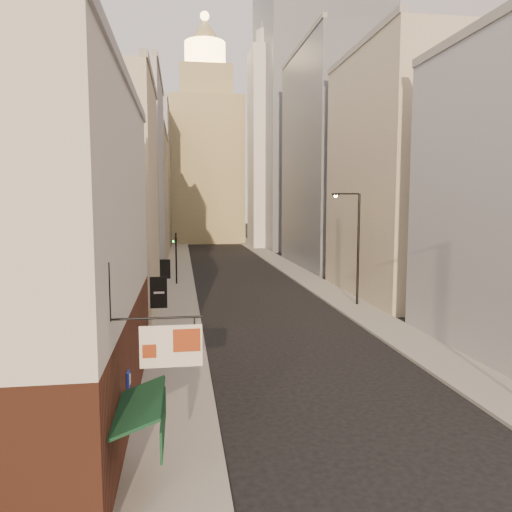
% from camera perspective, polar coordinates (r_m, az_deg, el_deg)
% --- Properties ---
extents(sidewalk_left, '(3.00, 140.00, 0.15)m').
position_cam_1_polar(sidewalk_left, '(65.15, -8.76, -0.81)').
color(sidewalk_left, gray).
rests_on(sidewalk_left, ground).
extents(sidewalk_right, '(3.00, 140.00, 0.15)m').
position_cam_1_polar(sidewalk_right, '(66.38, 2.53, -0.62)').
color(sidewalk_right, gray).
rests_on(sidewalk_right, ground).
extents(near_building_left, '(8.30, 23.04, 12.30)m').
position_cam_1_polar(near_building_left, '(19.38, -22.83, 0.27)').
color(near_building_left, '#542A1C').
rests_on(near_building_left, ground).
extents(left_bldg_beige, '(8.00, 12.00, 16.00)m').
position_cam_1_polar(left_bldg_beige, '(36.16, -17.90, 6.08)').
color(left_bldg_beige, tan).
rests_on(left_bldg_beige, ground).
extents(left_bldg_grey, '(8.00, 16.00, 20.00)m').
position_cam_1_polar(left_bldg_grey, '(52.06, -15.11, 8.28)').
color(left_bldg_grey, '#99999F').
rests_on(left_bldg_grey, ground).
extents(left_bldg_tan, '(8.00, 18.00, 17.00)m').
position_cam_1_polar(left_bldg_tan, '(69.93, -13.41, 6.48)').
color(left_bldg_tan, '#968963').
rests_on(left_bldg_tan, ground).
extents(left_bldg_wingrid, '(8.00, 20.00, 24.00)m').
position_cam_1_polar(left_bldg_wingrid, '(89.97, -12.39, 8.61)').
color(left_bldg_wingrid, gray).
rests_on(left_bldg_wingrid, ground).
extents(right_bldg_beige, '(8.00, 16.00, 20.00)m').
position_cam_1_polar(right_bldg_beige, '(43.72, 16.24, 8.71)').
color(right_bldg_beige, tan).
rests_on(right_bldg_beige, ground).
extents(right_bldg_wingrid, '(8.00, 20.00, 26.00)m').
position_cam_1_polar(right_bldg_wingrid, '(62.62, 8.52, 10.77)').
color(right_bldg_wingrid, gray).
rests_on(right_bldg_wingrid, ground).
extents(highrise, '(21.00, 23.00, 51.20)m').
position_cam_1_polar(highrise, '(92.70, 7.05, 17.14)').
color(highrise, gray).
rests_on(highrise, ground).
extents(clock_tower, '(14.00, 14.00, 44.90)m').
position_cam_1_polar(clock_tower, '(102.29, -5.72, 11.57)').
color(clock_tower, '#968963').
rests_on(clock_tower, ground).
extents(white_tower, '(8.00, 8.00, 41.50)m').
position_cam_1_polar(white_tower, '(89.82, 1.94, 12.98)').
color(white_tower, silver).
rests_on(white_tower, ground).
extents(streetlamp_mid, '(2.24, 0.41, 8.55)m').
position_cam_1_polar(streetlamp_mid, '(38.14, 11.32, 1.55)').
color(streetlamp_mid, black).
rests_on(streetlamp_mid, ground).
extents(traffic_light_left, '(0.61, 0.57, 5.00)m').
position_cam_1_polar(traffic_light_left, '(47.84, -9.13, 1.00)').
color(traffic_light_left, black).
rests_on(traffic_light_left, ground).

